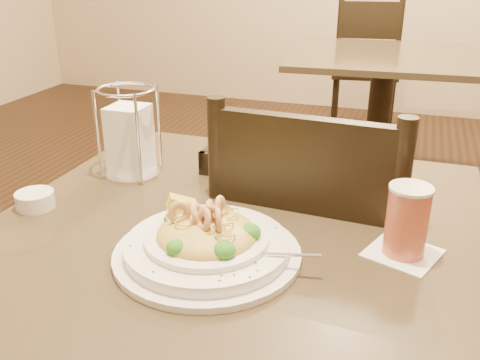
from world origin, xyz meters
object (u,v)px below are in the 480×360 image
(background_table, at_px, (381,98))
(pasta_bowl, at_px, (207,242))
(main_table, at_px, (237,322))
(dining_chair_far, at_px, (365,66))
(dining_chair_near, at_px, (312,272))
(butter_ramekin, at_px, (35,200))
(napkin_caddy, at_px, (130,138))
(side_plate, at_px, (301,189))
(drink_glass, at_px, (407,221))
(bread_basket, at_px, (250,160))

(background_table, relative_size, pasta_bowl, 2.74)
(main_table, height_order, pasta_bowl, pasta_bowl)
(background_table, relative_size, dining_chair_far, 1.02)
(background_table, bearing_deg, pasta_bowl, -93.53)
(pasta_bowl, bearing_deg, dining_chair_far, 90.81)
(background_table, distance_m, pasta_bowl, 2.09)
(dining_chair_near, relative_size, pasta_bowl, 2.68)
(butter_ramekin, bearing_deg, dining_chair_near, 29.28)
(napkin_caddy, relative_size, butter_ramekin, 2.70)
(pasta_bowl, height_order, side_plate, pasta_bowl)
(pasta_bowl, height_order, drink_glass, drink_glass)
(main_table, relative_size, drink_glass, 6.39)
(drink_glass, bearing_deg, napkin_caddy, 164.55)
(background_table, xyz_separation_m, dining_chair_far, (-0.17, 0.82, 0.00))
(main_table, bearing_deg, napkin_caddy, 153.41)
(dining_chair_far, bearing_deg, napkin_caddy, 77.55)
(pasta_bowl, height_order, napkin_caddy, napkin_caddy)
(drink_glass, bearing_deg, dining_chair_near, 128.73)
(main_table, distance_m, background_table, 1.95)
(bread_basket, relative_size, side_plate, 1.22)
(dining_chair_far, relative_size, pasta_bowl, 2.68)
(dining_chair_near, height_order, dining_chair_far, same)
(main_table, bearing_deg, bread_basket, 102.22)
(main_table, height_order, background_table, same)
(main_table, distance_m, drink_glass, 0.42)
(napkin_caddy, bearing_deg, pasta_bowl, -43.51)
(main_table, xyz_separation_m, dining_chair_far, (-0.05, 2.76, 0.00))
(napkin_caddy, distance_m, side_plate, 0.39)
(main_table, height_order, butter_ramekin, butter_ramekin)
(butter_ramekin, bearing_deg, side_plate, 26.80)
(main_table, xyz_separation_m, pasta_bowl, (-0.01, -0.13, 0.26))
(main_table, bearing_deg, pasta_bowl, -93.26)
(main_table, bearing_deg, drink_glass, -2.91)
(background_table, distance_m, drink_glass, 1.99)
(bread_basket, height_order, side_plate, bread_basket)
(dining_chair_near, bearing_deg, dining_chair_far, -82.98)
(drink_glass, distance_m, napkin_caddy, 0.63)
(bread_basket, relative_size, butter_ramekin, 2.65)
(side_plate, bearing_deg, bread_basket, 147.15)
(pasta_bowl, bearing_deg, dining_chair_near, 71.52)
(pasta_bowl, distance_m, napkin_caddy, 0.41)
(dining_chair_near, bearing_deg, napkin_caddy, 13.21)
(main_table, relative_size, background_table, 0.95)
(napkin_caddy, xyz_separation_m, butter_ramekin, (-0.10, -0.21, -0.07))
(main_table, relative_size, bread_basket, 4.54)
(main_table, xyz_separation_m, butter_ramekin, (-0.40, -0.06, 0.24))
(background_table, height_order, side_plate, side_plate)
(bread_basket, relative_size, napkin_caddy, 0.98)
(butter_ramekin, bearing_deg, bread_basket, 44.48)
(pasta_bowl, xyz_separation_m, drink_glass, (0.31, 0.11, 0.03))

